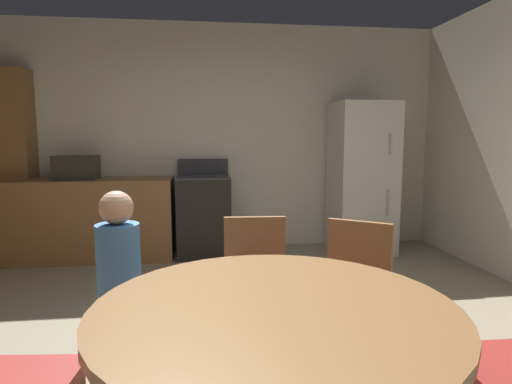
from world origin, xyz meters
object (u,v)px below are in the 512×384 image
(chair_northeast, at_px, (353,288))
(refrigerator, at_px, (362,178))
(person_child, at_px, (120,289))
(chair_north, at_px, (256,281))
(microwave, at_px, (76,167))
(dining_table, at_px, (275,344))
(oven_range, at_px, (204,215))

(chair_northeast, bearing_deg, refrigerator, -165.81)
(person_child, bearing_deg, chair_north, 67.00)
(person_child, bearing_deg, microwave, 156.58)
(dining_table, bearing_deg, oven_range, 94.08)
(chair_north, bearing_deg, dining_table, 0.00)
(refrigerator, bearing_deg, chair_northeast, -111.84)
(chair_north, bearing_deg, microwave, -141.92)
(refrigerator, bearing_deg, oven_range, 178.35)
(oven_range, relative_size, person_child, 1.01)
(oven_range, xyz_separation_m, microwave, (-1.38, -0.00, 0.56))
(microwave, xyz_separation_m, person_child, (0.94, -2.69, -0.45))
(oven_range, bearing_deg, dining_table, -85.92)
(oven_range, height_order, refrigerator, refrigerator)
(oven_range, distance_m, person_child, 2.73)
(oven_range, xyz_separation_m, refrigerator, (1.87, -0.05, 0.41))
(oven_range, height_order, chair_northeast, oven_range)
(chair_northeast, xyz_separation_m, person_child, (-1.28, -0.07, 0.08))
(refrigerator, distance_m, chair_northeast, 2.79)
(refrigerator, distance_m, microwave, 3.25)
(microwave, bearing_deg, person_child, -70.70)
(microwave, height_order, person_child, microwave)
(oven_range, bearing_deg, microwave, -179.85)
(refrigerator, xyz_separation_m, chair_northeast, (-1.03, -2.57, -0.38))
(refrigerator, xyz_separation_m, microwave, (-3.25, 0.05, 0.15))
(microwave, relative_size, chair_northeast, 0.51)
(refrigerator, bearing_deg, chair_north, -123.34)
(dining_table, bearing_deg, microwave, 115.35)
(refrigerator, bearing_deg, dining_table, -115.62)
(refrigerator, relative_size, chair_northeast, 2.02)
(oven_range, relative_size, chair_northeast, 1.26)
(oven_range, relative_size, microwave, 2.50)
(microwave, xyz_separation_m, chair_northeast, (2.22, -2.62, -0.53))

